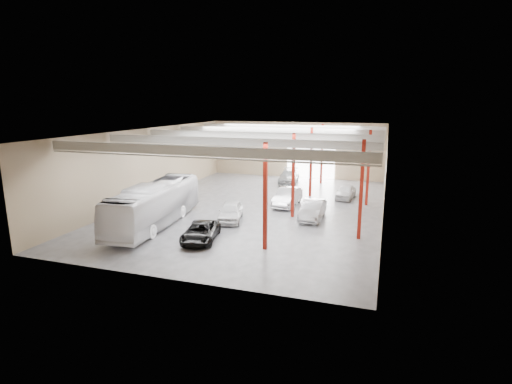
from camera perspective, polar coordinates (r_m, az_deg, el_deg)
The scene contains 8 objects.
depot_shell at distance 36.12m, azimuth 0.57°, elevation 5.63°, with size 22.12×32.12×7.06m.
coach_bus at distance 32.06m, azimuth -14.23°, elevation -1.71°, with size 2.78×11.90×3.31m, color silver.
black_sedan at distance 28.05m, azimuth -7.92°, elevation -5.67°, with size 2.10×4.56×1.27m, color black.
car_row_a at distance 32.50m, azimuth -3.66°, elevation -2.77°, with size 1.80×4.48×1.53m, color silver.
car_row_b at distance 37.20m, azimuth 4.51°, elevation -0.70°, with size 1.74×4.99×1.64m, color silver.
car_row_c at distance 47.76m, azimuth 4.71°, elevation 2.21°, with size 2.14×5.26×1.53m, color gray.
car_right_near at distance 33.25m, azimuth 8.09°, elevation -2.51°, with size 1.63×4.68×1.54m, color #B4B4B9.
car_right_far at distance 40.86m, azimuth 12.71°, elevation 0.03°, with size 1.61×4.00×1.36m, color silver.
Camera 1 is at (10.92, -33.71, 9.41)m, focal length 28.00 mm.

